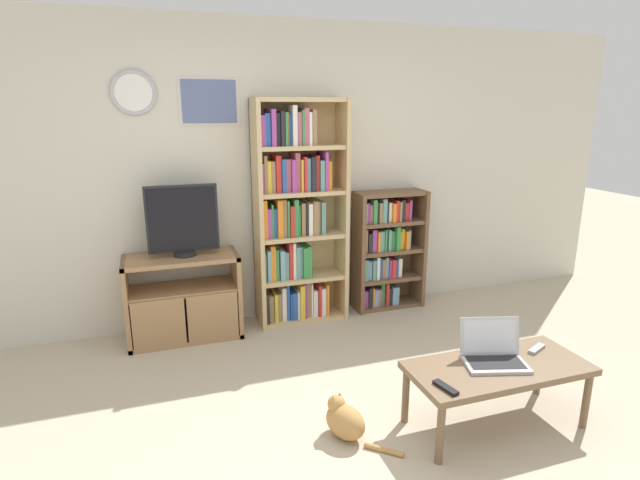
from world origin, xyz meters
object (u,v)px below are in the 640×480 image
object	(u,v)px
laptop	(493,352)
cat	(344,420)
tv_stand	(184,298)
bookshelf_short	(385,249)
bookshelf_tall	(295,216)
remote_near_laptop	(537,349)
remote_far_from_laptop	(446,388)
television	(183,221)
coffee_table	(498,372)

from	to	relation	value
laptop	cat	xyz separation A→B (m)	(-0.90, 0.13, -0.36)
tv_stand	bookshelf_short	bearing A→B (deg)	3.35
tv_stand	bookshelf_tall	size ratio (longest dim) A/B	0.47
remote_near_laptop	remote_far_from_laptop	size ratio (longest dim) A/B	0.99
laptop	tv_stand	bearing A→B (deg)	149.84
bookshelf_tall	cat	xyz separation A→B (m)	(-0.20, -1.73, -0.85)
bookshelf_tall	remote_far_from_laptop	distance (m)	2.13
television	laptop	world-z (taller)	television
laptop	coffee_table	bearing A→B (deg)	-63.25
tv_stand	coffee_table	size ratio (longest dim) A/B	0.84
bookshelf_short	cat	size ratio (longest dim) A/B	2.56
television	coffee_table	xyz separation A→B (m)	(1.66, -1.85, -0.64)
remote_near_laptop	remote_far_from_laptop	distance (m)	0.82
bookshelf_short	laptop	distance (m)	1.90
tv_stand	laptop	world-z (taller)	tv_stand
television	tv_stand	bearing A→B (deg)	-147.15
tv_stand	television	xyz separation A→B (m)	(0.04, 0.02, 0.65)
bookshelf_short	cat	xyz separation A→B (m)	(-1.09, -1.75, -0.47)
coffee_table	remote_far_from_laptop	bearing A→B (deg)	-163.87
coffee_table	cat	bearing A→B (deg)	168.65
cat	coffee_table	bearing A→B (deg)	-38.05
tv_stand	laptop	size ratio (longest dim) A/B	2.17
remote_far_from_laptop	cat	bearing A→B (deg)	-46.10
remote_far_from_laptop	television	bearing A→B (deg)	-70.73
bookshelf_short	coffee_table	world-z (taller)	bookshelf_short
bookshelf_short	laptop	xyz separation A→B (m)	(-0.19, -1.89, -0.11)
bookshelf_tall	remote_near_laptop	distance (m)	2.19
remote_near_laptop	television	bearing A→B (deg)	23.63
laptop	remote_near_laptop	distance (m)	0.36
television	coffee_table	size ratio (longest dim) A/B	0.53
television	coffee_table	distance (m)	2.57
television	bookshelf_tall	bearing A→B (deg)	4.03
bookshelf_tall	coffee_table	distance (m)	2.13
bookshelf_tall	laptop	distance (m)	2.05
bookshelf_tall	cat	bearing A→B (deg)	-96.60
television	bookshelf_tall	size ratio (longest dim) A/B	0.30
tv_stand	bookshelf_tall	world-z (taller)	bookshelf_tall
cat	remote_near_laptop	bearing A→B (deg)	-31.36
bookshelf_short	tv_stand	bearing A→B (deg)	-176.65
bookshelf_short	remote_far_from_laptop	distance (m)	2.16
coffee_table	remote_near_laptop	size ratio (longest dim) A/B	6.64
remote_far_from_laptop	bookshelf_tall	bearing A→B (deg)	-94.99
tv_stand	coffee_table	world-z (taller)	tv_stand
laptop	bookshelf_tall	bearing A→B (deg)	126.84
bookshelf_short	television	bearing A→B (deg)	-177.29
bookshelf_tall	bookshelf_short	world-z (taller)	bookshelf_tall
tv_stand	cat	bearing A→B (deg)	-64.38
remote_near_laptop	tv_stand	bearing A→B (deg)	24.49
bookshelf_tall	coffee_table	xyz separation A→B (m)	(0.71, -1.92, -0.60)
tv_stand	laptop	bearing A→B (deg)	-46.48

